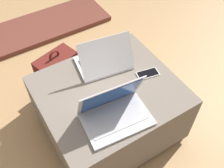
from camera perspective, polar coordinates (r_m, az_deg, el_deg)
The scene contains 7 objects.
ground_plane at distance 1.94m, azimuth -0.54°, elevation -9.57°, with size 14.00×14.00×0.00m, color tan.
ottoman at distance 1.75m, azimuth -0.59°, elevation -5.73°, with size 0.83×0.73×0.45m.
laptop_near at distance 1.41m, azimuth 0.57°, elevation -5.98°, with size 0.39×0.28×0.24m.
laptop_far at distance 1.67m, azimuth -1.68°, elevation 5.10°, with size 0.37×0.29×0.23m.
cell_phone at distance 1.66m, azimuth 7.80°, elevation 2.22°, with size 0.15×0.09×0.01m.
backpack at distance 2.02m, azimuth -11.60°, elevation 1.52°, with size 0.32×0.27×0.46m.
fireplace_hearth at distance 2.81m, azimuth -15.51°, elevation 11.78°, with size 1.40×0.50×0.04m.
Camera 1 is at (-0.51, -0.86, 1.66)m, focal length 42.00 mm.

